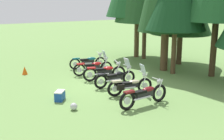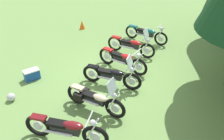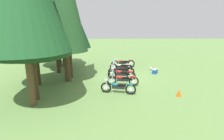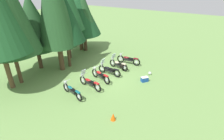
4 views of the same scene
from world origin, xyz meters
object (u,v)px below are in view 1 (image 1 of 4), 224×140
motorcycle_3 (116,77)px  motorcycle_5 (144,95)px  motorcycle_2 (105,72)px  dropped_helmet (74,106)px  motorcycle_0 (88,62)px  motorcycle_1 (94,67)px  motorcycle_4 (130,85)px  traffic_cone (25,70)px  picnic_cooler (60,96)px

motorcycle_3 → motorcycle_5: bearing=-96.5°
motorcycle_2 → motorcycle_3: size_ratio=0.98×
dropped_helmet → motorcycle_2: bearing=135.3°
motorcycle_3 → dropped_helmet: 3.62m
motorcycle_2 → motorcycle_5: motorcycle_5 is taller
motorcycle_0 → motorcycle_1: bearing=-91.4°
motorcycle_5 → dropped_helmet: size_ratio=8.48×
motorcycle_2 → motorcycle_4: motorcycle_4 is taller
traffic_cone → dropped_helmet: size_ratio=1.65×
motorcycle_1 → dropped_helmet: motorcycle_1 is taller
motorcycle_4 → motorcycle_2: bearing=96.1°
motorcycle_4 → motorcycle_5: 1.48m
motorcycle_2 → motorcycle_1: bearing=105.0°
motorcycle_2 → dropped_helmet: (3.13, -3.11, -0.32)m
traffic_cone → dropped_helmet: bearing=2.3°
motorcycle_1 → motorcycle_5: motorcycle_1 is taller
motorcycle_2 → traffic_cone: (-3.43, -3.37, -0.23)m
motorcycle_2 → motorcycle_3: 1.22m
motorcycle_4 → dropped_helmet: 2.98m
motorcycle_4 → traffic_cone: (-6.10, -3.19, -0.22)m
motorcycle_0 → motorcycle_1: (1.52, -0.39, 0.03)m
motorcycle_1 → traffic_cone: motorcycle_1 is taller
motorcycle_3 → picnic_cooler: motorcycle_3 is taller
motorcycle_0 → motorcycle_5: (7.03, -0.85, 0.03)m
motorcycle_1 → dropped_helmet: 5.50m
motorcycle_1 → motorcycle_3: size_ratio=1.01×
motorcycle_5 → motorcycle_0: bearing=78.4°
dropped_helmet → motorcycle_5: bearing=69.6°
motorcycle_0 → dropped_helmet: size_ratio=7.84×
motorcycle_4 → motorcycle_5: (1.46, -0.25, 0.01)m
motorcycle_1 → motorcycle_2: bearing=-82.9°
traffic_cone → motorcycle_0: bearing=82.0°
motorcycle_3 → traffic_cone: (-4.65, -3.32, -0.23)m
motorcycle_1 → motorcycle_0: bearing=83.9°
motorcycle_0 → motorcycle_3: motorcycle_3 is taller
dropped_helmet → motorcycle_0: bearing=149.7°
motorcycle_4 → picnic_cooler: motorcycle_4 is taller
motorcycle_5 → picnic_cooler: (-2.35, -2.74, -0.27)m
motorcycle_2 → motorcycle_4: 2.68m
motorcycle_2 → motorcycle_4: bearing=-77.9°
motorcycle_5 → motorcycle_3: bearing=77.7°
picnic_cooler → dropped_helmet: (1.35, 0.07, -0.06)m
motorcycle_1 → motorcycle_3: bearing=-83.5°
motorcycle_2 → picnic_cooler: motorcycle_2 is taller
motorcycle_1 → picnic_cooler: size_ratio=3.48×
motorcycle_0 → picnic_cooler: size_ratio=3.42×
motorcycle_5 → traffic_cone: motorcycle_5 is taller
motorcycle_1 → motorcycle_5: bearing=-86.6°
motorcycle_1 → motorcycle_5: (5.50, -0.46, 0.00)m
motorcycle_5 → picnic_cooler: 3.62m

